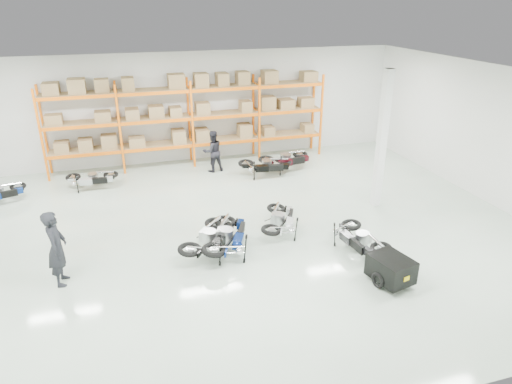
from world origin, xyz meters
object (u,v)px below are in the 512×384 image
object	(u,v)px
person_left	(57,248)
person_back	(213,151)
moto_touring_right	(359,234)
moto_back_d	(286,156)
trailer	(391,269)
moto_back_c	(266,162)
moto_blue_centre	(228,232)
moto_back_b	(91,176)
moto_silver_left	(281,216)
moto_black_far_left	(211,234)

from	to	relation	value
person_left	person_back	distance (m)	8.38
moto_touring_right	moto_back_d	world-z (taller)	moto_back_d
trailer	moto_back_c	world-z (taller)	moto_back_c
moto_blue_centre	person_back	world-z (taller)	person_back
moto_back_b	person_back	distance (m)	4.65
moto_back_d	trailer	bearing A→B (deg)	169.47
moto_silver_left	person_left	size ratio (longest dim) A/B	0.90
moto_back_d	person_left	world-z (taller)	person_left
moto_back_d	moto_touring_right	bearing A→B (deg)	168.90
moto_silver_left	person_left	distance (m)	6.09
moto_silver_left	person_back	bearing A→B (deg)	-56.73
moto_back_b	moto_touring_right	bearing A→B (deg)	-128.53
moto_silver_left	moto_black_far_left	distance (m)	2.28
trailer	person_left	size ratio (longest dim) A/B	0.90
moto_blue_centre	moto_back_b	bearing A→B (deg)	-34.25
moto_silver_left	moto_back_b	xyz separation A→B (m)	(-5.47, 5.23, -0.04)
moto_blue_centre	moto_back_c	distance (m)	5.93
moto_black_far_left	person_left	size ratio (longest dim) A/B	0.97
moto_touring_right	person_left	world-z (taller)	person_left
moto_blue_centre	person_back	xyz separation A→B (m)	(0.89, 6.33, 0.24)
moto_back_c	person_back	xyz separation A→B (m)	(-1.86, 1.08, 0.28)
moto_blue_centre	moto_back_d	size ratio (longest dim) A/B	1.03
moto_back_b	moto_back_d	xyz separation A→B (m)	(7.48, -0.22, 0.09)
moto_back_b	moto_back_c	distance (m)	6.51
person_left	moto_black_far_left	bearing A→B (deg)	-80.83
moto_blue_centre	trailer	bearing A→B (deg)	165.78
moto_silver_left	moto_back_d	size ratio (longest dim) A/B	0.92
moto_silver_left	moto_back_b	distance (m)	7.57
moto_silver_left	moto_touring_right	world-z (taller)	moto_silver_left
moto_back_b	moto_back_c	xyz separation A→B (m)	(6.48, -0.61, 0.07)
moto_blue_centre	trailer	world-z (taller)	moto_blue_centre
moto_blue_centre	moto_silver_left	world-z (taller)	moto_blue_centre
moto_black_far_left	person_left	distance (m)	3.83
trailer	moto_back_c	bearing A→B (deg)	81.87
moto_touring_right	trailer	size ratio (longest dim) A/B	0.99
trailer	person_back	bearing A→B (deg)	92.84
moto_blue_centre	moto_back_b	world-z (taller)	moto_blue_centre
moto_touring_right	person_back	size ratio (longest dim) A/B	1.02
moto_back_b	person_left	world-z (taller)	person_left
moto_black_far_left	moto_back_b	bearing A→B (deg)	-23.34
moto_back_c	person_back	world-z (taller)	person_back
moto_blue_centre	moto_back_c	xyz separation A→B (m)	(2.75, 5.25, -0.04)
moto_blue_centre	moto_back_b	distance (m)	6.95
person_left	person_back	world-z (taller)	person_left
moto_black_far_left	trailer	xyz separation A→B (m)	(3.88, -2.69, -0.16)
moto_black_far_left	trailer	bearing A→B (deg)	-177.40
moto_black_far_left	moto_back_d	bearing A→B (deg)	-89.85
person_back	person_left	bearing A→B (deg)	41.50
moto_black_far_left	person_left	bearing A→B (deg)	42.53
moto_touring_right	moto_back_b	bearing A→B (deg)	131.08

